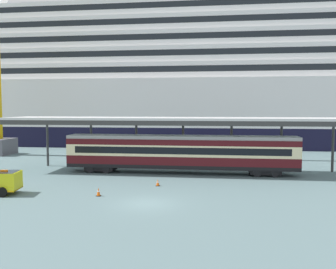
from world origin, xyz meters
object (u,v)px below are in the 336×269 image
(traffic_cone_near, at_px, (158,183))
(cruise_ship, at_px, (165,84))
(train_carriage, at_px, (181,152))
(traffic_cone_mid, at_px, (98,192))

(traffic_cone_near, bearing_deg, cruise_ship, 97.01)
(cruise_ship, bearing_deg, traffic_cone_near, -82.99)
(cruise_ship, relative_size, train_carriage, 5.29)
(train_carriage, relative_size, traffic_cone_near, 40.75)
(train_carriage, height_order, traffic_cone_mid, train_carriage)
(cruise_ship, relative_size, traffic_cone_mid, 191.02)
(cruise_ship, relative_size, traffic_cone_near, 215.45)
(cruise_ship, distance_m, traffic_cone_near, 46.14)
(cruise_ship, height_order, traffic_cone_mid, cruise_ship)
(cruise_ship, bearing_deg, traffic_cone_mid, -88.47)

